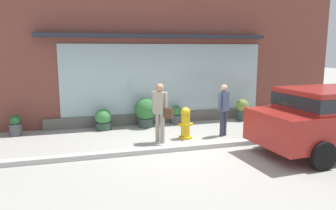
{
  "coord_description": "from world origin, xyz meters",
  "views": [
    {
      "loc": [
        -2.73,
        -7.83,
        2.59
      ],
      "look_at": [
        -0.1,
        1.2,
        0.94
      ],
      "focal_mm": 34.76,
      "sensor_mm": 36.0,
      "label": 1
    }
  ],
  "objects_px": {
    "parked_car_red": "(336,116)",
    "potted_plant_doorstep": "(146,111)",
    "potted_plant_by_entrance": "(103,120)",
    "fire_hydrant": "(185,123)",
    "pedestrian_with_handbag": "(161,109)",
    "pedestrian_passerby": "(224,107)",
    "potted_plant_near_hydrant": "(242,109)",
    "potted_plant_trailing_edge": "(15,126)",
    "potted_plant_window_right": "(176,115)"
  },
  "relations": [
    {
      "from": "pedestrian_with_handbag",
      "to": "potted_plant_trailing_edge",
      "type": "bearing_deg",
      "value": -158.89
    },
    {
      "from": "fire_hydrant",
      "to": "parked_car_red",
      "type": "relative_size",
      "value": 0.2
    },
    {
      "from": "potted_plant_near_hydrant",
      "to": "potted_plant_doorstep",
      "type": "distance_m",
      "value": 3.56
    },
    {
      "from": "parked_car_red",
      "to": "potted_plant_doorstep",
      "type": "bearing_deg",
      "value": 132.96
    },
    {
      "from": "potted_plant_near_hydrant",
      "to": "potted_plant_doorstep",
      "type": "xyz_separation_m",
      "value": [
        -3.55,
        0.0,
        0.12
      ]
    },
    {
      "from": "fire_hydrant",
      "to": "pedestrian_with_handbag",
      "type": "bearing_deg",
      "value": -164.71
    },
    {
      "from": "potted_plant_trailing_edge",
      "to": "potted_plant_near_hydrant",
      "type": "bearing_deg",
      "value": -0.25
    },
    {
      "from": "fire_hydrant",
      "to": "potted_plant_by_entrance",
      "type": "xyz_separation_m",
      "value": [
        -2.2,
        1.71,
        -0.13
      ]
    },
    {
      "from": "pedestrian_with_handbag",
      "to": "potted_plant_doorstep",
      "type": "bearing_deg",
      "value": 137.06
    },
    {
      "from": "pedestrian_with_handbag",
      "to": "potted_plant_by_entrance",
      "type": "distance_m",
      "value": 2.46
    },
    {
      "from": "potted_plant_window_right",
      "to": "potted_plant_trailing_edge",
      "type": "height_order",
      "value": "same"
    },
    {
      "from": "pedestrian_with_handbag",
      "to": "potted_plant_doorstep",
      "type": "height_order",
      "value": "pedestrian_with_handbag"
    },
    {
      "from": "potted_plant_trailing_edge",
      "to": "parked_car_red",
      "type": "bearing_deg",
      "value": -25.9
    },
    {
      "from": "fire_hydrant",
      "to": "potted_plant_by_entrance",
      "type": "height_order",
      "value": "fire_hydrant"
    },
    {
      "from": "potted_plant_window_right",
      "to": "potted_plant_near_hydrant",
      "type": "bearing_deg",
      "value": -5.41
    },
    {
      "from": "potted_plant_by_entrance",
      "to": "potted_plant_doorstep",
      "type": "bearing_deg",
      "value": -1.87
    },
    {
      "from": "fire_hydrant",
      "to": "potted_plant_window_right",
      "type": "relative_size",
      "value": 1.45
    },
    {
      "from": "potted_plant_near_hydrant",
      "to": "potted_plant_window_right",
      "type": "bearing_deg",
      "value": 174.59
    },
    {
      "from": "pedestrian_with_handbag",
      "to": "pedestrian_passerby",
      "type": "bearing_deg",
      "value": 51.6
    },
    {
      "from": "parked_car_red",
      "to": "potted_plant_near_hydrant",
      "type": "height_order",
      "value": "parked_car_red"
    },
    {
      "from": "potted_plant_near_hydrant",
      "to": "potted_plant_doorstep",
      "type": "bearing_deg",
      "value": 179.95
    },
    {
      "from": "fire_hydrant",
      "to": "potted_plant_trailing_edge",
      "type": "xyz_separation_m",
      "value": [
        -4.78,
        1.7,
        -0.15
      ]
    },
    {
      "from": "potted_plant_by_entrance",
      "to": "potted_plant_trailing_edge",
      "type": "relative_size",
      "value": 1.07
    },
    {
      "from": "parked_car_red",
      "to": "potted_plant_doorstep",
      "type": "distance_m",
      "value": 5.6
    },
    {
      "from": "potted_plant_trailing_edge",
      "to": "pedestrian_with_handbag",
      "type": "bearing_deg",
      "value": -25.69
    },
    {
      "from": "fire_hydrant",
      "to": "potted_plant_near_hydrant",
      "type": "bearing_deg",
      "value": 31.21
    },
    {
      "from": "pedestrian_passerby",
      "to": "potted_plant_near_hydrant",
      "type": "relative_size",
      "value": 1.99
    },
    {
      "from": "parked_car_red",
      "to": "potted_plant_by_entrance",
      "type": "distance_m",
      "value": 6.71
    },
    {
      "from": "pedestrian_with_handbag",
      "to": "pedestrian_passerby",
      "type": "relative_size",
      "value": 1.07
    },
    {
      "from": "potted_plant_window_right",
      "to": "potted_plant_near_hydrant",
      "type": "xyz_separation_m",
      "value": [
        2.43,
        -0.23,
        0.12
      ]
    },
    {
      "from": "potted_plant_by_entrance",
      "to": "potted_plant_near_hydrant",
      "type": "bearing_deg",
      "value": -0.56
    },
    {
      "from": "potted_plant_near_hydrant",
      "to": "potted_plant_by_entrance",
      "type": "height_order",
      "value": "potted_plant_near_hydrant"
    },
    {
      "from": "potted_plant_window_right",
      "to": "potted_plant_by_entrance",
      "type": "relative_size",
      "value": 0.93
    },
    {
      "from": "potted_plant_doorstep",
      "to": "potted_plant_near_hydrant",
      "type": "bearing_deg",
      "value": -0.05
    },
    {
      "from": "potted_plant_window_right",
      "to": "fire_hydrant",
      "type": "bearing_deg",
      "value": -99.41
    },
    {
      "from": "pedestrian_passerby",
      "to": "parked_car_red",
      "type": "height_order",
      "value": "parked_car_red"
    },
    {
      "from": "pedestrian_with_handbag",
      "to": "parked_car_red",
      "type": "xyz_separation_m",
      "value": [
        4.03,
        -1.97,
        -0.03
      ]
    },
    {
      "from": "potted_plant_by_entrance",
      "to": "potted_plant_window_right",
      "type": "bearing_deg",
      "value": 4.15
    },
    {
      "from": "pedestrian_passerby",
      "to": "potted_plant_doorstep",
      "type": "distance_m",
      "value": 2.65
    },
    {
      "from": "fire_hydrant",
      "to": "parked_car_red",
      "type": "bearing_deg",
      "value": -34.2
    },
    {
      "from": "fire_hydrant",
      "to": "pedestrian_with_handbag",
      "type": "xyz_separation_m",
      "value": [
        -0.8,
        -0.22,
        0.5
      ]
    },
    {
      "from": "pedestrian_with_handbag",
      "to": "pedestrian_passerby",
      "type": "xyz_separation_m",
      "value": [
        1.97,
        0.17,
        -0.07
      ]
    },
    {
      "from": "pedestrian_with_handbag",
      "to": "potted_plant_window_right",
      "type": "bearing_deg",
      "value": 108.97
    },
    {
      "from": "fire_hydrant",
      "to": "pedestrian_with_handbag",
      "type": "relative_size",
      "value": 0.56
    },
    {
      "from": "potted_plant_near_hydrant",
      "to": "fire_hydrant",
      "type": "bearing_deg",
      "value": -148.79
    },
    {
      "from": "parked_car_red",
      "to": "potted_plant_by_entrance",
      "type": "xyz_separation_m",
      "value": [
        -5.42,
        3.9,
        -0.59
      ]
    },
    {
      "from": "fire_hydrant",
      "to": "pedestrian_passerby",
      "type": "xyz_separation_m",
      "value": [
        1.17,
        -0.05,
        0.43
      ]
    },
    {
      "from": "pedestrian_passerby",
      "to": "potted_plant_by_entrance",
      "type": "height_order",
      "value": "pedestrian_passerby"
    },
    {
      "from": "fire_hydrant",
      "to": "potted_plant_near_hydrant",
      "type": "distance_m",
      "value": 3.21
    },
    {
      "from": "potted_plant_doorstep",
      "to": "potted_plant_by_entrance",
      "type": "xyz_separation_m",
      "value": [
        -1.39,
        0.05,
        -0.21
      ]
    }
  ]
}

